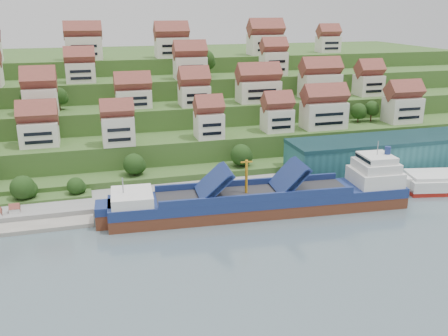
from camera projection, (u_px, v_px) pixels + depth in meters
name	position (u px, v px, depth m)	size (l,w,h in m)	color
ground	(238.00, 214.00, 126.58)	(300.00, 300.00, 0.00)	slate
quay	(289.00, 184.00, 145.10)	(180.00, 14.00, 2.20)	gray
hillside	(169.00, 101.00, 218.07)	(260.00, 128.00, 31.00)	#2D4C1E
hillside_village	(182.00, 86.00, 173.33)	(155.55, 63.73, 28.47)	silver
hillside_trees	(160.00, 124.00, 156.12)	(137.16, 60.86, 32.36)	#214216
warehouse	(384.00, 153.00, 153.25)	(60.00, 15.00, 10.00)	#27646A
flagpole	(290.00, 171.00, 138.25)	(1.28, 0.16, 8.00)	gray
cargo_ship	(269.00, 199.00, 127.58)	(76.87, 16.74, 16.89)	#5D2E1C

